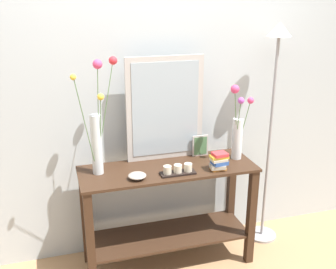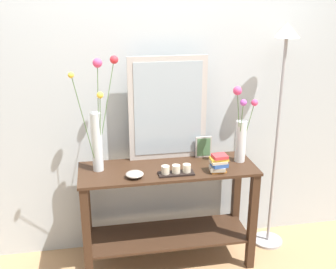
{
  "view_description": "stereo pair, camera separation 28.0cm",
  "coord_description": "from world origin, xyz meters",
  "px_view_note": "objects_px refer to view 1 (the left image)",
  "views": [
    {
      "loc": [
        -0.75,
        -2.54,
        1.95
      ],
      "look_at": [
        0.0,
        0.0,
        1.03
      ],
      "focal_mm": 43.51,
      "sensor_mm": 36.0,
      "label": 1
    },
    {
      "loc": [
        -0.48,
        -2.6,
        1.95
      ],
      "look_at": [
        0.0,
        0.0,
        1.03
      ],
      "focal_mm": 43.51,
      "sensor_mm": 36.0,
      "label": 2
    }
  ],
  "objects_px": {
    "tall_vase_left": "(97,131)",
    "vase_right": "(238,131)",
    "floor_lamp": "(273,100)",
    "console_table": "(168,205)",
    "book_stack": "(219,161)",
    "candle_tray": "(178,170)",
    "picture_frame_small": "(200,146)",
    "decorative_bowl": "(137,176)",
    "mirror_leaning": "(165,109)"
  },
  "relations": [
    {
      "from": "mirror_leaning",
      "to": "vase_right",
      "type": "height_order",
      "value": "mirror_leaning"
    },
    {
      "from": "console_table",
      "to": "vase_right",
      "type": "xyz_separation_m",
      "value": [
        0.54,
        0.01,
        0.52
      ]
    },
    {
      "from": "mirror_leaning",
      "to": "book_stack",
      "type": "height_order",
      "value": "mirror_leaning"
    },
    {
      "from": "tall_vase_left",
      "to": "decorative_bowl",
      "type": "height_order",
      "value": "tall_vase_left"
    },
    {
      "from": "candle_tray",
      "to": "picture_frame_small",
      "type": "xyz_separation_m",
      "value": [
        0.26,
        0.27,
        0.05
      ]
    },
    {
      "from": "console_table",
      "to": "picture_frame_small",
      "type": "xyz_separation_m",
      "value": [
        0.3,
        0.15,
        0.38
      ]
    },
    {
      "from": "console_table",
      "to": "tall_vase_left",
      "type": "bearing_deg",
      "value": 174.51
    },
    {
      "from": "vase_right",
      "to": "decorative_bowl",
      "type": "bearing_deg",
      "value": -170.27
    },
    {
      "from": "mirror_leaning",
      "to": "tall_vase_left",
      "type": "bearing_deg",
      "value": -164.61
    },
    {
      "from": "console_table",
      "to": "tall_vase_left",
      "type": "distance_m",
      "value": 0.77
    },
    {
      "from": "mirror_leaning",
      "to": "picture_frame_small",
      "type": "distance_m",
      "value": 0.4
    },
    {
      "from": "vase_right",
      "to": "floor_lamp",
      "type": "relative_size",
      "value": 0.33
    },
    {
      "from": "picture_frame_small",
      "to": "book_stack",
      "type": "xyz_separation_m",
      "value": [
        0.03,
        -0.28,
        -0.02
      ]
    },
    {
      "from": "tall_vase_left",
      "to": "floor_lamp",
      "type": "relative_size",
      "value": 0.45
    },
    {
      "from": "candle_tray",
      "to": "decorative_bowl",
      "type": "height_order",
      "value": "candle_tray"
    },
    {
      "from": "console_table",
      "to": "candle_tray",
      "type": "height_order",
      "value": "candle_tray"
    },
    {
      "from": "mirror_leaning",
      "to": "vase_right",
      "type": "relative_size",
      "value": 1.33
    },
    {
      "from": "tall_vase_left",
      "to": "vase_right",
      "type": "bearing_deg",
      "value": -1.75
    },
    {
      "from": "book_stack",
      "to": "picture_frame_small",
      "type": "bearing_deg",
      "value": 96.47
    },
    {
      "from": "console_table",
      "to": "candle_tray",
      "type": "xyz_separation_m",
      "value": [
        0.03,
        -0.12,
        0.33
      ]
    },
    {
      "from": "mirror_leaning",
      "to": "decorative_bowl",
      "type": "relative_size",
      "value": 6.25
    },
    {
      "from": "mirror_leaning",
      "to": "book_stack",
      "type": "distance_m",
      "value": 0.54
    },
    {
      "from": "tall_vase_left",
      "to": "vase_right",
      "type": "xyz_separation_m",
      "value": [
        1.01,
        -0.03,
        -0.08
      ]
    },
    {
      "from": "tall_vase_left",
      "to": "book_stack",
      "type": "xyz_separation_m",
      "value": [
        0.81,
        -0.18,
        -0.24
      ]
    },
    {
      "from": "console_table",
      "to": "tall_vase_left",
      "type": "height_order",
      "value": "tall_vase_left"
    },
    {
      "from": "candle_tray",
      "to": "picture_frame_small",
      "type": "bearing_deg",
      "value": 45.52
    },
    {
      "from": "mirror_leaning",
      "to": "decorative_bowl",
      "type": "distance_m",
      "value": 0.55
    },
    {
      "from": "book_stack",
      "to": "floor_lamp",
      "type": "relative_size",
      "value": 0.07
    },
    {
      "from": "console_table",
      "to": "book_stack",
      "type": "relative_size",
      "value": 9.66
    },
    {
      "from": "tall_vase_left",
      "to": "candle_tray",
      "type": "bearing_deg",
      "value": -17.91
    },
    {
      "from": "vase_right",
      "to": "floor_lamp",
      "type": "height_order",
      "value": "floor_lamp"
    },
    {
      "from": "mirror_leaning",
      "to": "floor_lamp",
      "type": "distance_m",
      "value": 0.83
    },
    {
      "from": "tall_vase_left",
      "to": "decorative_bowl",
      "type": "xyz_separation_m",
      "value": [
        0.23,
        -0.17,
        -0.28
      ]
    },
    {
      "from": "tall_vase_left",
      "to": "book_stack",
      "type": "height_order",
      "value": "tall_vase_left"
    },
    {
      "from": "mirror_leaning",
      "to": "console_table",
      "type": "bearing_deg",
      "value": -100.1
    },
    {
      "from": "console_table",
      "to": "candle_tray",
      "type": "bearing_deg",
      "value": -73.79
    },
    {
      "from": "book_stack",
      "to": "tall_vase_left",
      "type": "bearing_deg",
      "value": 167.53
    },
    {
      "from": "tall_vase_left",
      "to": "picture_frame_small",
      "type": "xyz_separation_m",
      "value": [
        0.77,
        0.1,
        -0.22
      ]
    },
    {
      "from": "console_table",
      "to": "candle_tray",
      "type": "distance_m",
      "value": 0.35
    },
    {
      "from": "console_table",
      "to": "picture_frame_small",
      "type": "relative_size",
      "value": 7.78
    },
    {
      "from": "tall_vase_left",
      "to": "decorative_bowl",
      "type": "distance_m",
      "value": 0.4
    },
    {
      "from": "mirror_leaning",
      "to": "floor_lamp",
      "type": "height_order",
      "value": "floor_lamp"
    },
    {
      "from": "picture_frame_small",
      "to": "book_stack",
      "type": "distance_m",
      "value": 0.28
    },
    {
      "from": "candle_tray",
      "to": "book_stack",
      "type": "xyz_separation_m",
      "value": [
        0.3,
        -0.01,
        0.04
      ]
    },
    {
      "from": "floor_lamp",
      "to": "console_table",
      "type": "bearing_deg",
      "value": -173.44
    },
    {
      "from": "console_table",
      "to": "picture_frame_small",
      "type": "distance_m",
      "value": 0.5
    },
    {
      "from": "console_table",
      "to": "vase_right",
      "type": "relative_size",
      "value": 2.19
    },
    {
      "from": "book_stack",
      "to": "floor_lamp",
      "type": "bearing_deg",
      "value": 23.65
    },
    {
      "from": "book_stack",
      "to": "decorative_bowl",
      "type": "bearing_deg",
      "value": 178.75
    },
    {
      "from": "mirror_leaning",
      "to": "book_stack",
      "type": "relative_size",
      "value": 5.86
    }
  ]
}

